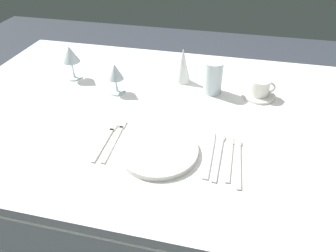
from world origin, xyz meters
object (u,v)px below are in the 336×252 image
object	(u,v)px
spoon_tea	(238,156)
coffee_cup_left	(260,87)
fork_outer	(115,139)
drink_tumbler	(213,79)
wine_glass_left	(70,56)
dinner_knife	(209,155)
wine_glass_centre	(115,73)
fork_inner	(106,140)
napkin_folded	(183,65)
dinner_plate	(160,151)
spoon_dessert	(230,153)
spoon_soup	(220,151)

from	to	relation	value
spoon_tea	coffee_cup_left	xyz separation A→B (m)	(0.06, 0.39, 0.04)
fork_outer	drink_tumbler	world-z (taller)	drink_tumbler
coffee_cup_left	drink_tumbler	distance (m)	0.19
fork_outer	drink_tumbler	xyz separation A→B (m)	(0.28, 0.39, 0.06)
coffee_cup_left	wine_glass_left	world-z (taller)	wine_glass_left
wine_glass_left	drink_tumbler	distance (m)	0.62
dinner_knife	wine_glass_centre	bearing A→B (deg)	143.87
fork_inner	napkin_folded	distance (m)	0.50
fork_inner	dinner_knife	bearing A→B (deg)	0.29
dinner_plate	coffee_cup_left	size ratio (longest dim) A/B	2.51
drink_tumbler	dinner_plate	bearing A→B (deg)	-105.74
fork_outer	spoon_dessert	distance (m)	0.38
fork_outer	spoon_soup	bearing A→B (deg)	2.86
fork_outer	dinner_knife	size ratio (longest dim) A/B	0.98
dinner_knife	wine_glass_left	bearing A→B (deg)	149.50
fork_outer	dinner_plate	bearing A→B (deg)	-11.50
dinner_plate	spoon_soup	bearing A→B (deg)	15.11
dinner_knife	spoon_dessert	bearing A→B (deg)	22.21
fork_inner	napkin_folded	world-z (taller)	napkin_folded
wine_glass_centre	dinner_knife	bearing A→B (deg)	-36.13
wine_glass_centre	wine_glass_left	bearing A→B (deg)	161.64
coffee_cup_left	wine_glass_centre	xyz separation A→B (m)	(-0.57, -0.10, 0.04)
spoon_dessert	napkin_folded	bearing A→B (deg)	118.55
dinner_plate	wine_glass_left	world-z (taller)	wine_glass_left
fork_inner	spoon_soup	world-z (taller)	spoon_soup
fork_outer	fork_inner	distance (m)	0.03
drink_tumbler	spoon_tea	bearing A→B (deg)	-71.68
dinner_plate	spoon_tea	size ratio (longest dim) A/B	1.12
spoon_tea	drink_tumbler	size ratio (longest dim) A/B	1.70
dinner_plate	wine_glass_left	size ratio (longest dim) A/B	1.71
napkin_folded	coffee_cup_left	bearing A→B (deg)	-9.93
spoon_soup	spoon_dessert	distance (m)	0.03
spoon_tea	napkin_folded	bearing A→B (deg)	120.49
dinner_plate	coffee_cup_left	world-z (taller)	coffee_cup_left
dinner_plate	napkin_folded	distance (m)	0.49
spoon_dessert	wine_glass_centre	distance (m)	0.57
dinner_knife	wine_glass_left	xyz separation A→B (m)	(-0.65, 0.39, 0.10)
fork_outer	wine_glass_centre	distance (m)	0.33
fork_inner	spoon_tea	world-z (taller)	spoon_tea
fork_inner	spoon_tea	distance (m)	0.44
coffee_cup_left	napkin_folded	world-z (taller)	napkin_folded
dinner_plate	dinner_knife	distance (m)	0.16
fork_outer	fork_inner	size ratio (longest dim) A/B	1.09
fork_inner	napkin_folded	xyz separation A→B (m)	(0.17, 0.47, 0.07)
dinner_knife	napkin_folded	xyz separation A→B (m)	(-0.18, 0.46, 0.07)
dinner_plate	napkin_folded	bearing A→B (deg)	92.24
fork_outer	napkin_folded	size ratio (longest dim) A/B	1.47
spoon_dessert	drink_tumbler	distance (m)	0.39
spoon_tea	dinner_plate	bearing A→B (deg)	-171.62
spoon_dessert	wine_glass_centre	bearing A→B (deg)	149.79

